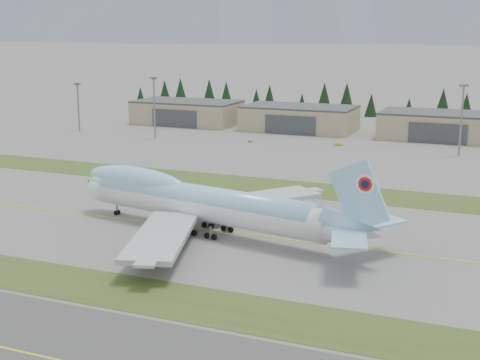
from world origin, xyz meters
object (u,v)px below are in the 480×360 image
at_px(hangar_left, 187,112).
at_px(service_vehicle_a, 251,141).
at_px(boeing_747_freighter, 202,202).
at_px(hangar_center, 299,118).
at_px(service_vehicle_b, 339,145).
at_px(hangar_right, 441,126).

bearing_deg(hangar_left, service_vehicle_a, -37.72).
xyz_separation_m(boeing_747_freighter, hangar_center, (-25.84, 151.89, -1.36)).
height_order(service_vehicle_a, service_vehicle_b, service_vehicle_a).
height_order(hangar_left, service_vehicle_a, hangar_left).
relative_size(boeing_747_freighter, service_vehicle_b, 24.20).
bearing_deg(hangar_left, hangar_center, 0.00).
relative_size(hangar_left, hangar_right, 1.00).
height_order(hangar_right, service_vehicle_a, hangar_right).
bearing_deg(boeing_747_freighter, service_vehicle_b, 100.72).
xyz_separation_m(hangar_center, service_vehicle_a, (-8.93, -35.63, -5.39)).
bearing_deg(hangar_center, service_vehicle_a, -104.07).
distance_m(boeing_747_freighter, service_vehicle_a, 121.53).
distance_m(hangar_left, hangar_right, 115.00).
bearing_deg(service_vehicle_b, hangar_center, 25.17).
distance_m(hangar_center, service_vehicle_b, 40.99).
relative_size(hangar_right, service_vehicle_a, 11.95).
xyz_separation_m(hangar_left, hangar_center, (55.00, 0.00, 0.00)).
height_order(hangar_left, hangar_center, same).
bearing_deg(hangar_right, hangar_center, 180.00).
height_order(boeing_747_freighter, service_vehicle_b, boeing_747_freighter).
bearing_deg(boeing_747_freighter, hangar_right, 87.99).
distance_m(boeing_747_freighter, hangar_center, 154.08).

